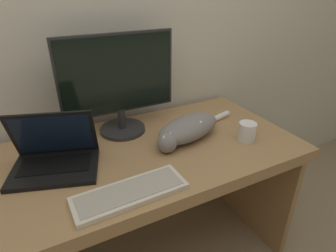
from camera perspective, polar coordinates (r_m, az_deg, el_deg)
name	(u,v)px	position (r m, az deg, el deg)	size (l,w,h in m)	color
wall_back	(101,18)	(1.54, -13.44, 20.54)	(6.40, 0.06, 2.60)	beige
desk	(140,178)	(1.41, -5.65, -10.43)	(1.55, 0.75, 0.76)	#A37A4C
monitor	(119,84)	(1.41, -9.97, 8.39)	(0.58, 0.23, 0.50)	#282828
laptop	(55,157)	(1.28, -22.01, -5.92)	(0.41, 0.34, 0.25)	black
external_keyboard	(130,193)	(1.08, -7.70, -13.27)	(0.43, 0.16, 0.02)	beige
cat	(188,128)	(1.39, 4.06, -0.44)	(0.55, 0.27, 0.12)	gray
coffee_mug	(247,132)	(1.44, 15.76, -1.11)	(0.09, 0.09, 0.09)	white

